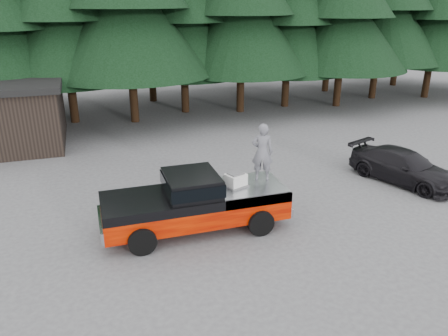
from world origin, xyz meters
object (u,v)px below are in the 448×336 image
object	(u,v)px
pickup_truck	(195,210)
air_compressor	(236,181)
man_on_bed	(262,152)
parked_car	(403,167)

from	to	relation	value
pickup_truck	air_compressor	size ratio (longest dim) A/B	9.90
pickup_truck	man_on_bed	size ratio (longest dim) A/B	3.09
air_compressor	parked_car	bearing A→B (deg)	-11.92
pickup_truck	air_compressor	distance (m)	1.60
air_compressor	parked_car	xyz separation A→B (m)	(7.67, 1.31, -0.89)
parked_car	air_compressor	bearing A→B (deg)	169.27
air_compressor	parked_car	distance (m)	7.83
pickup_truck	parked_car	world-z (taller)	pickup_truck
parked_car	pickup_truck	bearing A→B (deg)	167.58
pickup_truck	parked_car	bearing A→B (deg)	8.03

